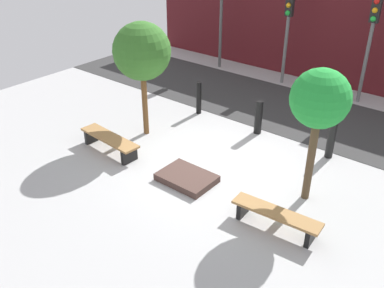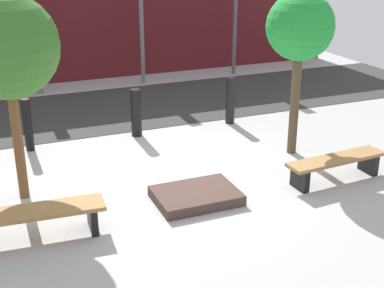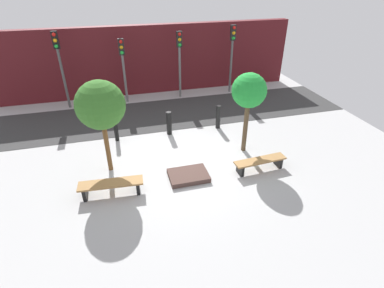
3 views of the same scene
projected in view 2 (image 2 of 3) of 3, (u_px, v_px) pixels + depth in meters
The scene contains 12 objects.
ground_plane at pixel (176, 178), 9.35m from camera, with size 18.00×18.00×0.00m, color #A9A9A9.
road_strip at pixel (113, 109), 13.11m from camera, with size 18.00×3.58×0.01m, color #323232.
building_facade at pixel (80, 16), 15.29m from camera, with size 16.20×0.50×3.64m, color #511419.
bench_left at pixel (33, 218), 7.37m from camera, with size 1.99×0.61×0.45m.
bench_right at pixel (336, 164), 9.17m from camera, with size 1.89×0.54×0.42m.
planter_bed at pixel (196, 196), 8.53m from camera, with size 1.32×0.95×0.17m, color #4A342E.
tree_behind_left_bench at pixel (6, 48), 7.80m from camera, with size 1.57×1.57×3.24m.
tree_behind_right_bench at pixel (300, 29), 9.61m from camera, with size 1.24×1.24×3.06m.
bollard_far_left at pixel (28, 125), 10.38m from camera, with size 0.17×0.17×1.05m, color black.
bollard_left at pixel (136, 113), 11.17m from camera, with size 0.22×0.22×1.01m, color black.
bollard_center at pixel (230, 100), 11.94m from camera, with size 0.20×0.20×1.05m, color black.
traffic_light_mid_west at pixel (32, 8), 13.57m from camera, with size 0.28×0.27×3.24m.
Camera 2 is at (-2.97, -7.97, 3.95)m, focal length 50.00 mm.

